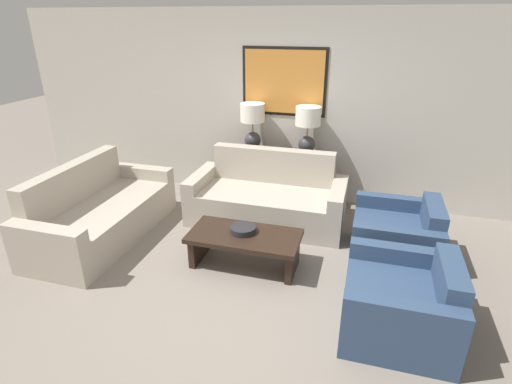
{
  "coord_description": "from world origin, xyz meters",
  "views": [
    {
      "loc": [
        1.18,
        -3.04,
        2.5
      ],
      "look_at": [
        0.01,
        1.04,
        0.65
      ],
      "focal_mm": 28.0,
      "sensor_mm": 36.0,
      "label": 1
    }
  ],
  "objects": [
    {
      "name": "ground_plane",
      "position": [
        0.0,
        0.0,
        0.0
      ],
      "size": [
        20.0,
        20.0,
        0.0
      ],
      "primitive_type": "plane",
      "color": "slate"
    },
    {
      "name": "back_wall",
      "position": [
        0.0,
        2.52,
        1.33
      ],
      "size": [
        8.16,
        0.12,
        2.65
      ],
      "color": "beige",
      "rests_on": "ground_plane"
    },
    {
      "name": "console_table",
      "position": [
        0.0,
        2.26,
        0.38
      ],
      "size": [
        1.25,
        0.37,
        0.76
      ],
      "color": "#332319",
      "rests_on": "ground_plane"
    },
    {
      "name": "table_lamp_left",
      "position": [
        -0.39,
        2.26,
        1.17
      ],
      "size": [
        0.34,
        0.34,
        0.66
      ],
      "color": "#333338",
      "rests_on": "console_table"
    },
    {
      "name": "table_lamp_right",
      "position": [
        0.39,
        2.26,
        1.17
      ],
      "size": [
        0.34,
        0.34,
        0.66
      ],
      "color": "#333338",
      "rests_on": "console_table"
    },
    {
      "name": "couch_by_back_wall",
      "position": [
        0.0,
        1.62,
        0.3
      ],
      "size": [
        2.01,
        0.91,
        0.9
      ],
      "color": "#ADA393",
      "rests_on": "ground_plane"
    },
    {
      "name": "couch_by_side",
      "position": [
        -1.87,
        0.64,
        0.3
      ],
      "size": [
        0.91,
        2.01,
        0.9
      ],
      "color": "#ADA393",
      "rests_on": "ground_plane"
    },
    {
      "name": "coffee_table",
      "position": [
        0.04,
        0.5,
        0.29
      ],
      "size": [
        1.19,
        0.59,
        0.39
      ],
      "color": "black",
      "rests_on": "ground_plane"
    },
    {
      "name": "decorative_bowl",
      "position": [
        0.01,
        0.54,
        0.42
      ],
      "size": [
        0.28,
        0.28,
        0.07
      ],
      "color": "#232328",
      "rests_on": "coffee_table"
    },
    {
      "name": "armchair_near_back_wall",
      "position": [
        1.62,
        1.08,
        0.27
      ],
      "size": [
        0.9,
        0.97,
        0.72
      ],
      "color": "navy",
      "rests_on": "ground_plane"
    },
    {
      "name": "armchair_near_camera",
      "position": [
        1.62,
        -0.08,
        0.27
      ],
      "size": [
        0.9,
        0.97,
        0.72
      ],
      "color": "navy",
      "rests_on": "ground_plane"
    }
  ]
}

